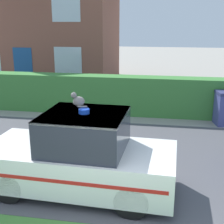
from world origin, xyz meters
The scene contains 5 objects.
road_strip centered at (0.00, 3.96, 0.01)m, with size 28.00×5.62×0.01m, color #4C4C51.
garden_hedge centered at (-0.96, 7.92, 0.72)m, with size 12.58×0.76×1.43m, color #3D7F38.
police_car centered at (-0.93, 2.24, 0.75)m, with size 3.91×1.82×1.75m.
cat centered at (-1.00, 2.41, 1.88)m, with size 0.34×0.20×0.29m.
house_left centered at (-6.27, 14.28, 3.59)m, with size 8.25×5.67×7.06m.
Camera 1 is at (0.68, -3.36, 3.38)m, focal length 50.00 mm.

